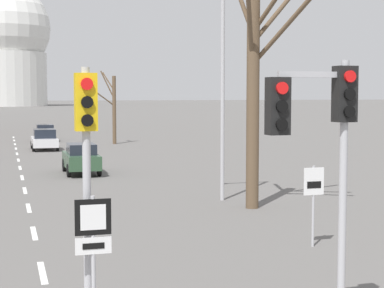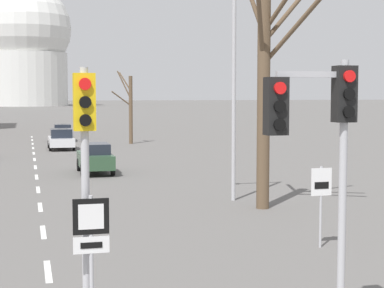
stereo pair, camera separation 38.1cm
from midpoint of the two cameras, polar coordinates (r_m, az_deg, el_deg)
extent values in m
cube|color=silver|center=(15.99, -12.01, -11.00)|extent=(0.16, 2.00, 0.01)
cube|color=silver|center=(20.36, -12.56, -7.64)|extent=(0.16, 2.00, 0.01)
cube|color=silver|center=(24.78, -12.91, -5.48)|extent=(0.16, 2.00, 0.01)
cube|color=silver|center=(29.22, -13.16, -3.98)|extent=(0.16, 2.00, 0.01)
cube|color=silver|center=(33.68, -13.33, -2.87)|extent=(0.16, 2.00, 0.01)
cube|color=silver|center=(38.15, -13.47, -2.02)|extent=(0.16, 2.00, 0.01)
cube|color=silver|center=(42.62, -13.58, -1.35)|extent=(0.16, 2.00, 0.01)
cube|color=silver|center=(47.10, -13.67, -0.80)|extent=(0.16, 2.00, 0.01)
cube|color=silver|center=(51.59, -13.74, -0.35)|extent=(0.16, 2.00, 0.01)
cube|color=silver|center=(56.07, -13.80, 0.02)|extent=(0.16, 2.00, 0.01)
cube|color=silver|center=(60.56, -13.85, 0.34)|extent=(0.16, 2.00, 0.01)
cube|color=silver|center=(65.05, -13.90, 0.62)|extent=(0.16, 2.00, 0.01)
cylinder|color=#B2B2B7|center=(11.00, -8.45, -5.52)|extent=(0.14, 0.14, 4.69)
cube|color=yellow|center=(10.83, -8.56, 3.71)|extent=(0.36, 0.28, 0.96)
cylinder|color=red|center=(10.66, -8.48, 5.30)|extent=(0.20, 0.06, 0.20)
cylinder|color=black|center=(10.66, -8.47, 3.70)|extent=(0.20, 0.06, 0.20)
cylinder|color=black|center=(10.67, -8.45, 2.11)|extent=(0.20, 0.06, 0.20)
cylinder|color=#B2B2B7|center=(11.44, 14.16, -4.89)|extent=(0.14, 0.14, 4.82)
cube|color=black|center=(11.29, 14.34, 4.32)|extent=(0.36, 0.28, 0.96)
cylinder|color=red|center=(11.14, 14.79, 5.84)|extent=(0.20, 0.06, 0.20)
cylinder|color=black|center=(11.14, 14.76, 4.31)|extent=(0.20, 0.06, 0.20)
cylinder|color=black|center=(11.14, 14.73, 2.78)|extent=(0.20, 0.06, 0.20)
cube|color=#B2B2B7|center=(11.01, 11.52, 6.09)|extent=(1.24, 0.10, 0.10)
cube|color=black|center=(10.75, 8.48, 3.35)|extent=(0.36, 0.28, 0.96)
cylinder|color=red|center=(10.59, 8.86, 4.94)|extent=(0.20, 0.06, 0.20)
cylinder|color=black|center=(10.59, 8.84, 3.33)|extent=(0.20, 0.06, 0.20)
cylinder|color=black|center=(10.60, 8.82, 1.72)|extent=(0.20, 0.06, 0.20)
cylinder|color=#B2B2B7|center=(11.01, -7.92, -11.17)|extent=(0.07, 0.07, 2.57)
cube|color=black|center=(10.77, -7.97, -6.40)|extent=(0.60, 0.03, 0.60)
cube|color=white|center=(10.75, -7.95, -6.42)|extent=(0.42, 0.01, 0.42)
cube|color=white|center=(10.87, -7.94, -8.89)|extent=(0.60, 0.03, 0.28)
cube|color=black|center=(10.85, -7.93, -8.91)|extent=(0.36, 0.01, 0.10)
cylinder|color=#B2B2B7|center=(18.12, 11.97, -5.51)|extent=(0.07, 0.07, 2.26)
cube|color=white|center=(18.00, 12.03, -3.31)|extent=(0.60, 0.03, 0.76)
cube|color=black|center=(17.99, 12.05, -3.62)|extent=(0.42, 0.01, 0.19)
cylinder|color=#B2B2B7|center=(25.40, 4.17, 4.75)|extent=(0.16, 0.16, 8.74)
cube|color=silver|center=(49.92, -11.35, 0.23)|extent=(1.84, 4.36, 0.62)
cube|color=#1E232D|center=(49.66, -11.35, 0.95)|extent=(1.56, 2.09, 0.66)
cylinder|color=black|center=(51.25, -12.40, -0.03)|extent=(0.18, 0.60, 0.60)
cylinder|color=black|center=(51.34, -10.46, 0.01)|extent=(0.18, 0.60, 0.60)
cylinder|color=black|center=(48.56, -12.28, -0.27)|extent=(0.18, 0.60, 0.60)
cylinder|color=black|center=(48.66, -10.23, -0.23)|extent=(0.18, 0.60, 0.60)
cube|color=slate|center=(59.04, -11.28, 0.87)|extent=(1.68, 4.29, 0.56)
cube|color=#1E232D|center=(58.79, -11.27, 1.43)|extent=(1.43, 2.06, 0.61)
cylinder|color=black|center=(60.35, -12.09, 0.67)|extent=(0.18, 0.66, 0.66)
cylinder|color=black|center=(60.43, -10.59, 0.70)|extent=(0.18, 0.66, 0.66)
cylinder|color=black|center=(57.69, -11.98, 0.50)|extent=(0.18, 0.66, 0.66)
cylinder|color=black|center=(57.78, -10.42, 0.53)|extent=(0.18, 0.66, 0.66)
cube|color=#2D4C33|center=(34.62, -8.29, -1.42)|extent=(1.65, 4.06, 0.73)
cube|color=#1E232D|center=(34.36, -8.27, -0.40)|extent=(1.41, 1.95, 0.55)
cylinder|color=black|center=(35.83, -9.74, -1.83)|extent=(0.18, 0.68, 0.68)
cylinder|color=black|center=(35.99, -7.27, -1.77)|extent=(0.18, 0.68, 0.68)
cylinder|color=black|center=(33.34, -9.38, -2.29)|extent=(0.18, 0.68, 0.68)
cylinder|color=black|center=(33.51, -6.73, -2.23)|extent=(0.18, 0.68, 0.68)
cylinder|color=brown|center=(23.70, 6.83, 3.66)|extent=(0.47, 0.47, 7.83)
cylinder|color=brown|center=(24.34, 9.44, 11.96)|extent=(2.38, 0.17, 2.72)
cylinder|color=brown|center=(22.99, 10.13, 10.73)|extent=(1.60, 2.80, 2.71)
cylinder|color=brown|center=(22.88, 6.49, 11.61)|extent=(1.11, 1.90, 3.14)
cylinder|color=brown|center=(24.32, 5.86, 12.48)|extent=(0.68, 1.21, 2.54)
cylinder|color=brown|center=(54.64, -5.27, 3.03)|extent=(0.31, 0.31, 5.75)
cylinder|color=brown|center=(55.06, -5.80, 5.58)|extent=(0.87, 1.13, 1.58)
cylinder|color=brown|center=(54.75, -5.86, 5.25)|extent=(1.15, 0.52, 2.40)
cylinder|color=brown|center=(54.23, -6.12, 4.05)|extent=(1.74, 0.72, 1.27)
cylinder|color=silver|center=(230.51, -14.37, 5.58)|extent=(27.51, 27.51, 18.34)
sphere|color=silver|center=(231.55, -14.46, 9.93)|extent=(30.56, 30.56, 30.56)
camera|label=1|loc=(0.19, -89.07, 0.07)|focal=60.00mm
camera|label=2|loc=(0.19, 90.93, -0.07)|focal=60.00mm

